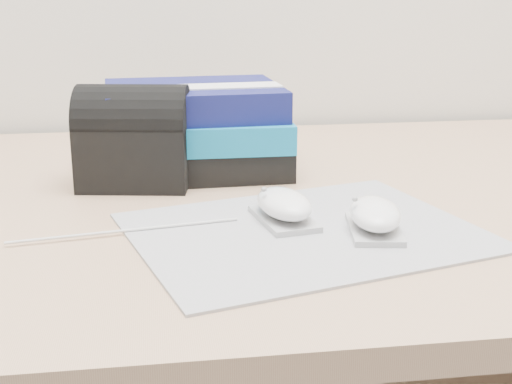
{
  "coord_description": "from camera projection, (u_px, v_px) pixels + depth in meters",
  "views": [
    {
      "loc": [
        -0.19,
        0.74,
        0.99
      ],
      "look_at": [
        -0.09,
        1.45,
        0.77
      ],
      "focal_mm": 50.0,
      "sensor_mm": 36.0,
      "label": 1
    }
  ],
  "objects": [
    {
      "name": "desk",
      "position": [
        298.0,
        333.0,
        1.03
      ],
      "size": [
        1.6,
        0.8,
        0.73
      ],
      "color": "tan",
      "rests_on": "ground"
    },
    {
      "name": "mousepad",
      "position": [
        305.0,
        232.0,
        0.75
      ],
      "size": [
        0.41,
        0.35,
        0.0
      ],
      "primitive_type": "cube",
      "rotation": [
        0.0,
        0.0,
        0.27
      ],
      "color": "gray",
      "rests_on": "desk"
    },
    {
      "name": "mouse_rear",
      "position": [
        284.0,
        206.0,
        0.77
      ],
      "size": [
        0.07,
        0.1,
        0.04
      ],
      "color": "#A5A5A8",
      "rests_on": "mousepad"
    },
    {
      "name": "mouse_front",
      "position": [
        375.0,
        216.0,
        0.74
      ],
      "size": [
        0.07,
        0.1,
        0.04
      ],
      "color": "#A6A6A8",
      "rests_on": "mousepad"
    },
    {
      "name": "usb_cable",
      "position": [
        126.0,
        231.0,
        0.74
      ],
      "size": [
        0.24,
        0.04,
        0.0
      ],
      "primitive_type": "cylinder",
      "rotation": [
        0.0,
        1.57,
        0.17
      ],
      "color": "silver",
      "rests_on": "mousepad"
    },
    {
      "name": "book_stack",
      "position": [
        197.0,
        129.0,
        0.98
      ],
      "size": [
        0.25,
        0.2,
        0.12
      ],
      "color": "black",
      "rests_on": "desk"
    },
    {
      "name": "pouch",
      "position": [
        134.0,
        137.0,
        0.9
      ],
      "size": [
        0.15,
        0.12,
        0.13
      ],
      "color": "black",
      "rests_on": "desk"
    }
  ]
}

